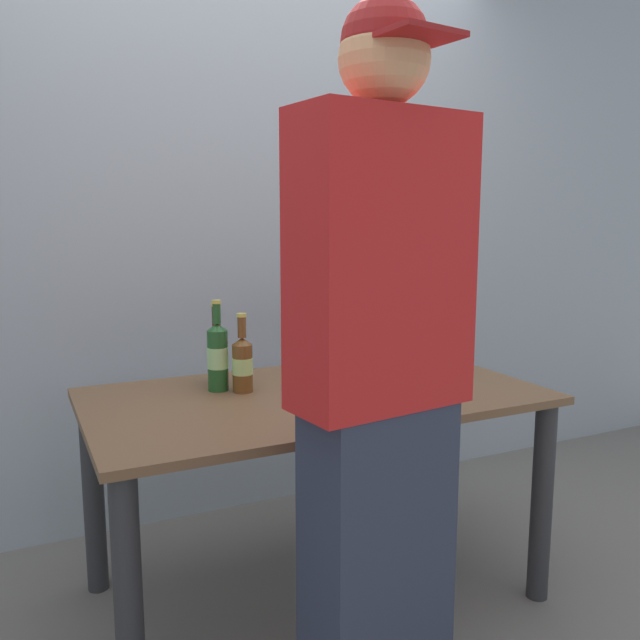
{
  "coord_description": "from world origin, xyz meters",
  "views": [
    {
      "loc": [
        -0.92,
        -1.96,
        1.34
      ],
      "look_at": [
        0.02,
        0.0,
        0.99
      ],
      "focal_mm": 36.56,
      "sensor_mm": 36.0,
      "label": 1
    }
  ],
  "objects_px": {
    "beer_bottle_green": "(217,353)",
    "person_figure": "(380,384)",
    "beer_bottle_brown": "(242,363)",
    "laptop": "(372,363)",
    "beer_bottle_dark": "(218,355)"
  },
  "relations": [
    {
      "from": "beer_bottle_brown",
      "to": "laptop",
      "type": "bearing_deg",
      "value": 0.46
    },
    {
      "from": "laptop",
      "to": "beer_bottle_dark",
      "type": "distance_m",
      "value": 0.59
    },
    {
      "from": "person_figure",
      "to": "beer_bottle_green",
      "type": "bearing_deg",
      "value": 98.16
    },
    {
      "from": "laptop",
      "to": "beer_bottle_green",
      "type": "height_order",
      "value": "beer_bottle_green"
    },
    {
      "from": "beer_bottle_dark",
      "to": "person_figure",
      "type": "height_order",
      "value": "person_figure"
    },
    {
      "from": "beer_bottle_green",
      "to": "beer_bottle_dark",
      "type": "height_order",
      "value": "beer_bottle_dark"
    },
    {
      "from": "laptop",
      "to": "person_figure",
      "type": "xyz_separation_m",
      "value": [
        -0.43,
        -0.76,
        0.15
      ]
    },
    {
      "from": "laptop",
      "to": "beer_bottle_green",
      "type": "bearing_deg",
      "value": 164.87
    },
    {
      "from": "beer_bottle_brown",
      "to": "person_figure",
      "type": "distance_m",
      "value": 0.77
    },
    {
      "from": "laptop",
      "to": "beer_bottle_brown",
      "type": "relative_size",
      "value": 1.39
    },
    {
      "from": "beer_bottle_dark",
      "to": "laptop",
      "type": "bearing_deg",
      "value": -4.8
    },
    {
      "from": "beer_bottle_dark",
      "to": "person_figure",
      "type": "distance_m",
      "value": 0.83
    },
    {
      "from": "laptop",
      "to": "beer_bottle_dark",
      "type": "relative_size",
      "value": 1.2
    },
    {
      "from": "laptop",
      "to": "beer_bottle_brown",
      "type": "bearing_deg",
      "value": -179.54
    },
    {
      "from": "beer_bottle_green",
      "to": "person_figure",
      "type": "xyz_separation_m",
      "value": [
        0.13,
        -0.91,
        0.08
      ]
    }
  ]
}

